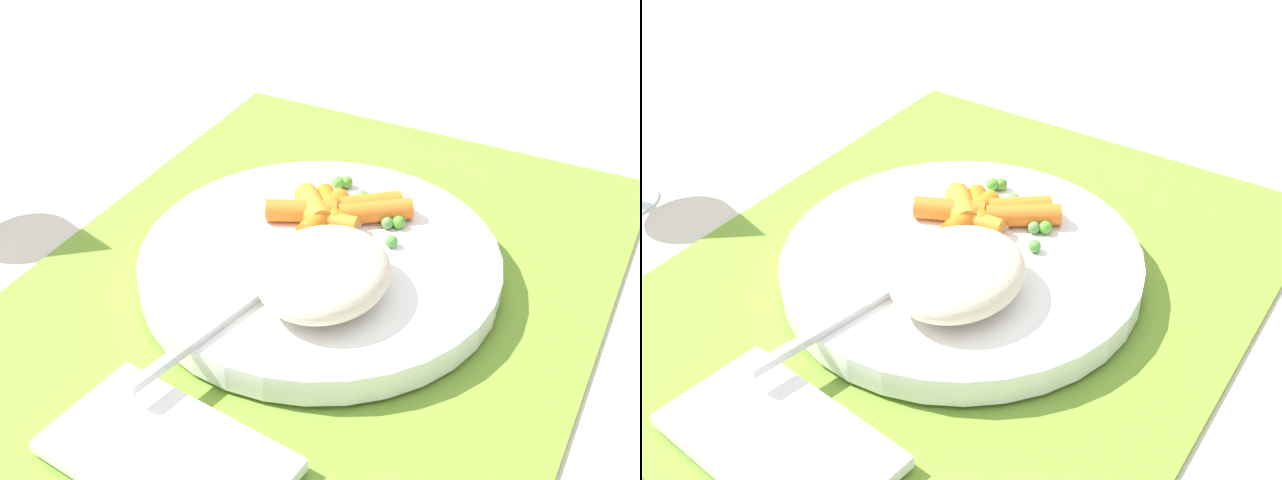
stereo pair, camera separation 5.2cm
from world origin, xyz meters
TOP-DOWN VIEW (x-y plane):
  - ground_plane at (0.00, 0.00)m, footprint 2.40×2.40m
  - placemat at (0.00, 0.00)m, footprint 0.46×0.37m
  - plate at (0.00, 0.00)m, footprint 0.24×0.24m
  - rice_mound at (-0.04, -0.02)m, footprint 0.09×0.08m
  - carrot_portion at (0.04, 0.01)m, footprint 0.07×0.10m
  - pea_scatter at (0.05, 0.01)m, footprint 0.07×0.09m
  - fork at (-0.04, 0.01)m, footprint 0.21×0.05m
  - napkin at (-0.18, 0.00)m, footprint 0.09×0.14m

SIDE VIEW (x-z plane):
  - ground_plane at x=0.00m, z-range 0.00..0.00m
  - placemat at x=0.00m, z-range 0.00..0.01m
  - napkin at x=-0.18m, z-range 0.01..0.01m
  - plate at x=0.00m, z-range 0.01..0.03m
  - fork at x=-0.04m, z-range 0.03..0.03m
  - pea_scatter at x=0.05m, z-range 0.02..0.03m
  - carrot_portion at x=0.04m, z-range 0.02..0.04m
  - rice_mound at x=-0.04m, z-range 0.03..0.06m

